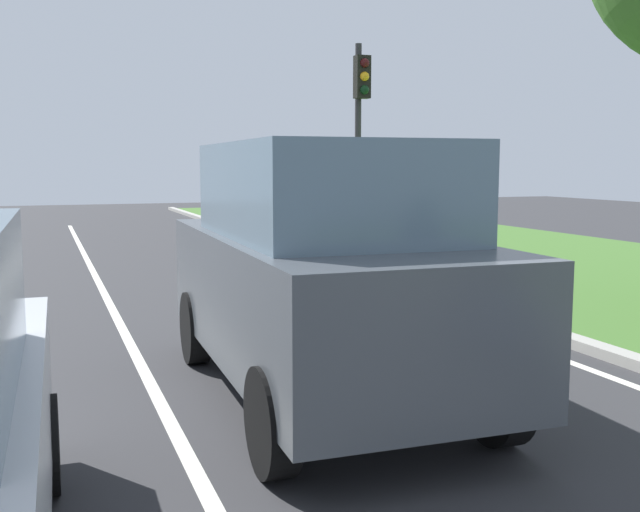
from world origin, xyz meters
TOP-DOWN VIEW (x-y plane):
  - ground_plane at (0.00, 14.00)m, footprint 60.00×60.00m
  - lane_line_center at (-0.70, 14.00)m, footprint 0.12×32.00m
  - lane_line_right_edge at (3.60, 14.00)m, footprint 0.12×32.00m
  - grass_verge_right at (8.50, 14.00)m, footprint 9.00×48.00m
  - curb_right at (4.10, 14.00)m, footprint 0.24×48.00m
  - car_suv_ahead at (0.70, 9.20)m, footprint 2.07×4.55m
  - traffic_light_near_right at (4.95, 18.03)m, footprint 0.32×0.50m

SIDE VIEW (x-z plane):
  - ground_plane at x=0.00m, z-range 0.00..0.00m
  - lane_line_center at x=-0.70m, z-range 0.00..0.01m
  - lane_line_right_edge at x=3.60m, z-range 0.00..0.01m
  - grass_verge_right at x=8.50m, z-range 0.00..0.06m
  - curb_right at x=4.10m, z-range 0.00..0.12m
  - car_suv_ahead at x=0.70m, z-range 0.03..2.31m
  - traffic_light_near_right at x=4.95m, z-range 0.81..5.50m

